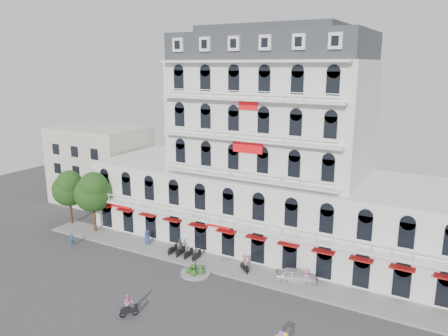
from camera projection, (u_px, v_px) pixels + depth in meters
ground at (187, 309)px, 39.48m from camera, size 120.00×120.00×0.00m
sidewalk at (234, 268)px, 47.09m from camera, size 53.00×4.00×0.16m
main_building at (270, 163)px, 52.43m from camera, size 45.00×15.00×25.80m
flank_building_west at (101, 165)px, 69.37m from camera, size 14.00×10.00×12.00m
traffic_island at (196, 272)px, 45.94m from camera, size 3.20×3.20×1.60m
parked_scooter_row at (184, 257)px, 49.97m from camera, size 4.40×1.80×1.10m
tree_west_outer at (69, 187)px, 59.09m from camera, size 4.50×4.48×7.76m
tree_west_inner at (93, 191)px, 56.20m from camera, size 4.76×4.76×8.25m
parked_car at (296, 276)px, 44.10m from camera, size 4.60×3.03×1.46m
rider_southwest at (129, 305)px, 38.03m from camera, size 1.24×1.37×2.14m
rider_center at (244, 263)px, 46.09m from camera, size 1.39×1.22×2.06m
pedestrian_left at (147, 238)px, 53.17m from camera, size 1.07×0.82×1.95m
pedestrian_mid at (180, 246)px, 50.84m from camera, size 1.18×0.66×1.90m
pedestrian_right at (306, 277)px, 43.57m from camera, size 1.17×0.78×1.69m
pedestrian_far at (72, 240)px, 52.87m from camera, size 0.64×0.69×1.59m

